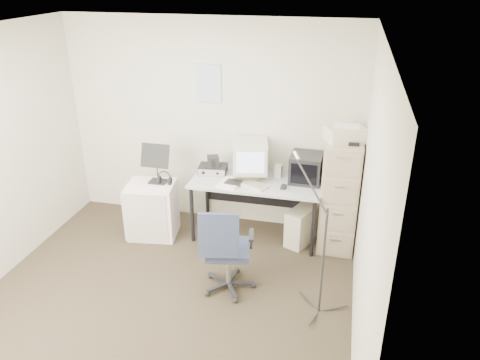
% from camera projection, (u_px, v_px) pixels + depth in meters
% --- Properties ---
extents(floor, '(3.60, 3.60, 0.01)m').
position_uv_depth(floor, '(163.00, 303.00, 4.55)').
color(floor, '#2E281B').
rests_on(floor, ground).
extents(ceiling, '(3.60, 3.60, 0.01)m').
position_uv_depth(ceiling, '(140.00, 37.00, 3.51)').
color(ceiling, white).
rests_on(ceiling, ground).
extents(wall_back, '(3.60, 0.02, 2.50)m').
position_uv_depth(wall_back, '(212.00, 124.00, 5.62)').
color(wall_back, beige).
rests_on(wall_back, ground).
extents(wall_front, '(3.60, 0.02, 2.50)m').
position_uv_depth(wall_front, '(17.00, 331.00, 2.44)').
color(wall_front, beige).
rests_on(wall_front, ground).
extents(wall_right, '(0.02, 3.60, 2.50)m').
position_uv_depth(wall_right, '(368.00, 210.00, 3.66)').
color(wall_right, beige).
rests_on(wall_right, ground).
extents(wall_calendar, '(0.30, 0.02, 0.44)m').
position_uv_depth(wall_calendar, '(209.00, 83.00, 5.41)').
color(wall_calendar, white).
rests_on(wall_calendar, wall_back).
extents(filing_cabinet, '(0.40, 0.60, 1.30)m').
position_uv_depth(filing_cabinet, '(340.00, 194.00, 5.26)').
color(filing_cabinet, tan).
rests_on(filing_cabinet, floor).
extents(printer, '(0.47, 0.41, 0.15)m').
position_uv_depth(printer, '(346.00, 135.00, 4.90)').
color(printer, beige).
rests_on(printer, filing_cabinet).
extents(desk, '(1.50, 0.70, 0.73)m').
position_uv_depth(desk, '(256.00, 208.00, 5.55)').
color(desk, '#A4A4A4').
rests_on(desk, floor).
extents(crt_monitor, '(0.47, 0.49, 0.43)m').
position_uv_depth(crt_monitor, '(250.00, 160.00, 5.40)').
color(crt_monitor, beige).
rests_on(crt_monitor, desk).
extents(crt_tv, '(0.36, 0.38, 0.32)m').
position_uv_depth(crt_tv, '(306.00, 168.00, 5.33)').
color(crt_tv, black).
rests_on(crt_tv, desk).
extents(desk_speaker, '(0.09, 0.09, 0.15)m').
position_uv_depth(desk_speaker, '(279.00, 171.00, 5.45)').
color(desk_speaker, beige).
rests_on(desk_speaker, desk).
extents(keyboard, '(0.48, 0.32, 0.03)m').
position_uv_depth(keyboard, '(248.00, 184.00, 5.28)').
color(keyboard, beige).
rests_on(keyboard, desk).
extents(mouse, '(0.06, 0.10, 0.03)m').
position_uv_depth(mouse, '(284.00, 187.00, 5.20)').
color(mouse, black).
rests_on(mouse, desk).
extents(radio_receiver, '(0.35, 0.27, 0.09)m').
position_uv_depth(radio_receiver, '(213.00, 169.00, 5.58)').
color(radio_receiver, black).
rests_on(radio_receiver, desk).
extents(radio_speaker, '(0.17, 0.16, 0.13)m').
position_uv_depth(radio_speaker, '(213.00, 162.00, 5.50)').
color(radio_speaker, black).
rests_on(radio_speaker, radio_receiver).
extents(papers, '(0.28, 0.34, 0.02)m').
position_uv_depth(papers, '(230.00, 183.00, 5.31)').
color(papers, white).
rests_on(papers, desk).
extents(pc_tower, '(0.38, 0.52, 0.44)m').
position_uv_depth(pc_tower, '(302.00, 225.00, 5.48)').
color(pc_tower, beige).
rests_on(pc_tower, floor).
extents(office_chair, '(0.63, 0.63, 0.94)m').
position_uv_depth(office_chair, '(228.00, 248.00, 4.58)').
color(office_chair, '#2F384D').
rests_on(office_chair, floor).
extents(side_cart, '(0.60, 0.51, 0.68)m').
position_uv_depth(side_cart, '(153.00, 210.00, 5.58)').
color(side_cart, white).
rests_on(side_cart, floor).
extents(music_stand, '(0.37, 0.26, 0.49)m').
position_uv_depth(music_stand, '(157.00, 163.00, 5.38)').
color(music_stand, black).
rests_on(music_stand, side_cart).
extents(headphones, '(0.21, 0.21, 0.03)m').
position_uv_depth(headphones, '(165.00, 180.00, 5.41)').
color(headphones, black).
rests_on(headphones, side_cart).
extents(mic_stand, '(0.03, 0.03, 1.44)m').
position_uv_depth(mic_stand, '(324.00, 246.00, 4.14)').
color(mic_stand, black).
rests_on(mic_stand, floor).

